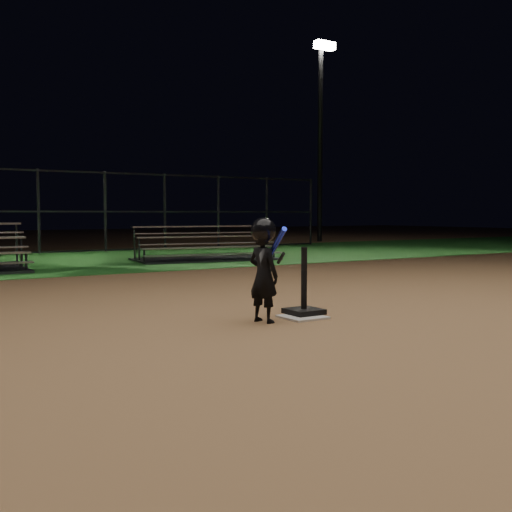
{
  "coord_description": "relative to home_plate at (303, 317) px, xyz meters",
  "views": [
    {
      "loc": [
        -4.1,
        -5.52,
        1.19
      ],
      "look_at": [
        0.0,
        1.0,
        0.65
      ],
      "focal_mm": 42.68,
      "sensor_mm": 36.0,
      "label": 1
    }
  ],
  "objects": [
    {
      "name": "home_plate",
      "position": [
        0.0,
        0.0,
        0.0
      ],
      "size": [
        0.45,
        0.45,
        0.02
      ],
      "primitive_type": "cube",
      "color": "beige",
      "rests_on": "ground"
    },
    {
      "name": "ground",
      "position": [
        0.0,
        0.0,
        -0.01
      ],
      "size": [
        80.0,
        80.0,
        0.0
      ],
      "primitive_type": "plane",
      "color": "#986D45",
      "rests_on": "ground"
    },
    {
      "name": "bleacher_right",
      "position": [
        3.04,
        8.23,
        0.17
      ],
      "size": [
        3.76,
        2.19,
        0.87
      ],
      "rotation": [
        0.0,
        0.0,
        -0.13
      ],
      "color": "#BCBCC1",
      "rests_on": "ground"
    },
    {
      "name": "grass_strip",
      "position": [
        0.0,
        10.0,
        -0.01
      ],
      "size": [
        60.0,
        8.0,
        0.01
      ],
      "primitive_type": "cube",
      "color": "#1E5E1E",
      "rests_on": "ground"
    },
    {
      "name": "child_batter",
      "position": [
        -0.52,
        0.01,
        0.6
      ],
      "size": [
        0.42,
        0.65,
        1.15
      ],
      "rotation": [
        0.0,
        0.0,
        1.87
      ],
      "color": "black",
      "rests_on": "ground"
    },
    {
      "name": "light_pole_right",
      "position": [
        12.0,
        14.94,
        4.93
      ],
      "size": [
        0.9,
        0.53,
        8.3
      ],
      "color": "#2D2D30",
      "rests_on": "ground"
    },
    {
      "name": "backstop_fence",
      "position": [
        0.0,
        13.0,
        1.24
      ],
      "size": [
        20.08,
        0.08,
        2.5
      ],
      "color": "#38383D",
      "rests_on": "ground"
    },
    {
      "name": "batting_tee",
      "position": [
        0.1,
        0.11,
        0.15
      ],
      "size": [
        0.38,
        0.38,
        0.78
      ],
      "color": "black",
      "rests_on": "home_plate"
    }
  ]
}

